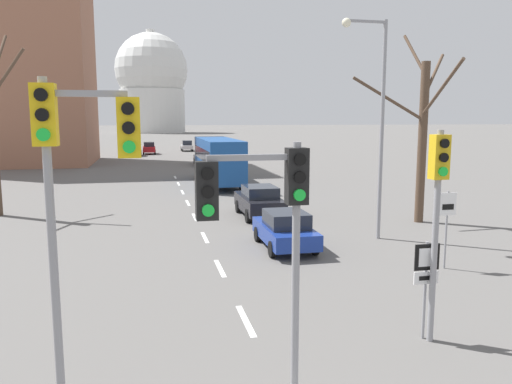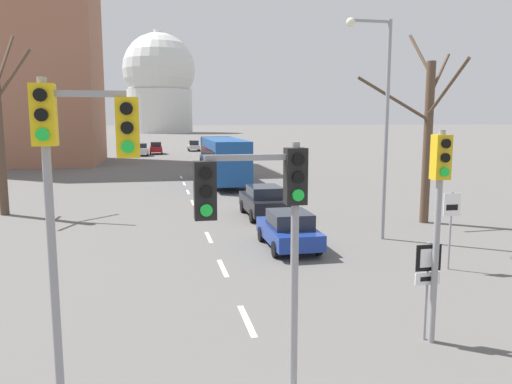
# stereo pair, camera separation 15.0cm
# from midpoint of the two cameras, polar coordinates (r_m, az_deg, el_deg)

# --- Properties ---
(lane_stripe_1) EXTENTS (0.16, 2.00, 0.01)m
(lane_stripe_1) POSITION_cam_midpoint_polar(r_m,az_deg,el_deg) (12.83, -0.70, -14.46)
(lane_stripe_1) COLOR silver
(lane_stripe_1) RESTS_ON ground_plane
(lane_stripe_2) EXTENTS (0.16, 2.00, 0.01)m
(lane_stripe_2) POSITION_cam_midpoint_polar(r_m,az_deg,el_deg) (17.01, -3.55, -8.66)
(lane_stripe_2) COLOR silver
(lane_stripe_2) RESTS_ON ground_plane
(lane_stripe_3) EXTENTS (0.16, 2.00, 0.01)m
(lane_stripe_3) POSITION_cam_midpoint_polar(r_m,az_deg,el_deg) (21.33, -5.22, -5.17)
(lane_stripe_3) COLOR silver
(lane_stripe_3) RESTS_ON ground_plane
(lane_stripe_4) EXTENTS (0.16, 2.00, 0.01)m
(lane_stripe_4) POSITION_cam_midpoint_polar(r_m,az_deg,el_deg) (25.70, -6.31, -2.85)
(lane_stripe_4) COLOR silver
(lane_stripe_4) RESTS_ON ground_plane
(lane_stripe_5) EXTENTS (0.16, 2.00, 0.01)m
(lane_stripe_5) POSITION_cam_midpoint_polar(r_m,az_deg,el_deg) (30.12, -7.08, -1.22)
(lane_stripe_5) COLOR silver
(lane_stripe_5) RESTS_ON ground_plane
(lane_stripe_6) EXTENTS (0.16, 2.00, 0.01)m
(lane_stripe_6) POSITION_cam_midpoint_polar(r_m,az_deg,el_deg) (34.55, -7.66, 0.00)
(lane_stripe_6) COLOR silver
(lane_stripe_6) RESTS_ON ground_plane
(lane_stripe_7) EXTENTS (0.16, 2.00, 0.01)m
(lane_stripe_7) POSITION_cam_midpoint_polar(r_m,az_deg,el_deg) (39.00, -8.10, 0.95)
(lane_stripe_7) COLOR silver
(lane_stripe_7) RESTS_ON ground_plane
(lane_stripe_8) EXTENTS (0.16, 2.00, 0.01)m
(lane_stripe_8) POSITION_cam_midpoint_polar(r_m,az_deg,el_deg) (43.46, -8.45, 1.70)
(lane_stripe_8) COLOR silver
(lane_stripe_8) RESTS_ON ground_plane
(traffic_signal_near_right) EXTENTS (0.36, 0.34, 4.75)m
(traffic_signal_near_right) POSITION_cam_midpoint_polar(r_m,az_deg,el_deg) (11.48, 20.53, -0.48)
(traffic_signal_near_right) COLOR gray
(traffic_signal_near_right) RESTS_ON ground_plane
(traffic_signal_centre_tall) EXTENTS (1.89, 0.34, 4.60)m
(traffic_signal_centre_tall) POSITION_cam_midpoint_polar(r_m,az_deg,el_deg) (8.40, 1.43, -1.97)
(traffic_signal_centre_tall) COLOR gray
(traffic_signal_centre_tall) RESTS_ON ground_plane
(traffic_signal_near_left) EXTENTS (1.62, 0.34, 5.62)m
(traffic_signal_near_left) POSITION_cam_midpoint_polar(r_m,az_deg,el_deg) (8.41, -19.53, 2.88)
(traffic_signal_near_left) COLOR gray
(traffic_signal_near_left) RESTS_ON ground_plane
(route_sign_post) EXTENTS (0.60, 0.08, 2.27)m
(route_sign_post) POSITION_cam_midpoint_polar(r_m,az_deg,el_deg) (11.94, 19.36, -8.89)
(route_sign_post) COLOR gray
(route_sign_post) RESTS_ON ground_plane
(speed_limit_sign) EXTENTS (0.60, 0.08, 2.63)m
(speed_limit_sign) POSITION_cam_midpoint_polar(r_m,az_deg,el_deg) (17.66, 21.63, -2.67)
(speed_limit_sign) COLOR gray
(speed_limit_sign) RESTS_ON ground_plane
(street_lamp_right) EXTENTS (1.92, 0.36, 8.86)m
(street_lamp_right) POSITION_cam_midpoint_polar(r_m,az_deg,el_deg) (20.95, 14.17, 9.15)
(street_lamp_right) COLOR gray
(street_lamp_right) RESTS_ON ground_plane
(sedan_near_left) EXTENTS (1.91, 4.38, 1.62)m
(sedan_near_left) POSITION_cam_midpoint_polar(r_m,az_deg,el_deg) (25.43, 1.08, -1.03)
(sedan_near_left) COLOR black
(sedan_near_left) RESTS_ON ground_plane
(sedan_near_right) EXTENTS (1.77, 4.15, 1.72)m
(sedan_near_right) POSITION_cam_midpoint_polar(r_m,az_deg,el_deg) (72.88, -11.30, 4.96)
(sedan_near_right) COLOR maroon
(sedan_near_right) RESTS_ON ground_plane
(sedan_mid_centre) EXTENTS (1.74, 4.31, 1.69)m
(sedan_mid_centre) POSITION_cam_midpoint_polar(r_m,az_deg,el_deg) (69.87, -12.88, 4.78)
(sedan_mid_centre) COLOR silver
(sedan_mid_centre) RESTS_ON ground_plane
(sedan_far_left) EXTENTS (1.94, 4.51, 1.57)m
(sedan_far_left) POSITION_cam_midpoint_polar(r_m,az_deg,el_deg) (54.57, -5.19, 3.95)
(sedan_far_left) COLOR slate
(sedan_far_left) RESTS_ON ground_plane
(sedan_far_right) EXTENTS (1.72, 4.02, 1.65)m
(sedan_far_right) POSITION_cam_midpoint_polar(r_m,az_deg,el_deg) (78.74, -7.08, 5.28)
(sedan_far_right) COLOR #B7B7BC
(sedan_far_right) RESTS_ON ground_plane
(sedan_distant_centre) EXTENTS (1.81, 3.97, 1.47)m
(sedan_distant_centre) POSITION_cam_midpoint_polar(r_m,az_deg,el_deg) (19.36, 3.98, -4.30)
(sedan_distant_centre) COLOR navy
(sedan_distant_centre) RESTS_ON ground_plane
(city_bus) EXTENTS (2.66, 10.80, 3.48)m
(city_bus) POSITION_cam_midpoint_polar(r_m,az_deg,el_deg) (38.19, -3.61, 3.94)
(city_bus) COLOR #19478C
(city_bus) RESTS_ON ground_plane
(bare_tree_right_near) EXTENTS (5.24, 5.38, 9.13)m
(bare_tree_right_near) POSITION_cam_midpoint_polar(r_m,az_deg,el_deg) (25.11, 19.12, 6.46)
(bare_tree_right_near) COLOR brown
(bare_tree_right_near) RESTS_ON ground_plane
(bare_tree_left_far) EXTENTS (3.32, 3.88, 9.66)m
(bare_tree_left_far) POSITION_cam_midpoint_polar(r_m,az_deg,el_deg) (63.75, -18.54, 7.79)
(bare_tree_left_far) COLOR brown
(bare_tree_left_far) RESTS_ON ground_plane
(capitol_dome) EXTENTS (25.59, 25.59, 36.15)m
(capitol_dome) POSITION_cam_midpoint_polar(r_m,az_deg,el_deg) (186.01, -10.95, 12.11)
(capitol_dome) COLOR silver
(capitol_dome) RESTS_ON ground_plane
(apartment_block_left) EXTENTS (18.00, 14.00, 29.44)m
(apartment_block_left) POSITION_cam_midpoint_polar(r_m,az_deg,el_deg) (62.72, -26.30, 16.46)
(apartment_block_left) COLOR #9E664C
(apartment_block_left) RESTS_ON ground_plane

